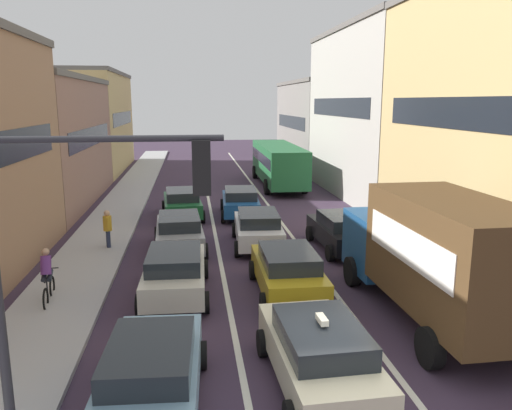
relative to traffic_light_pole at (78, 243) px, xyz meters
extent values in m
plane|color=#3C2D3F|center=(4.45, 1.11, -3.82)|extent=(140.00, 140.00, 0.00)
cube|color=#ABABAB|center=(-2.25, 21.11, -3.75)|extent=(2.60, 64.00, 0.14)
cube|color=silver|center=(2.75, 21.11, -3.81)|extent=(0.16, 60.00, 0.01)
cube|color=silver|center=(6.15, 21.11, -3.81)|extent=(0.16, 60.00, 0.01)
cube|color=#936B5B|center=(-7.55, 23.11, -0.27)|extent=(7.00, 14.57, 7.08)
cube|color=black|center=(-4.03, 23.11, 0.08)|extent=(0.02, 11.73, 1.10)
cube|color=#66605B|center=(-7.55, 23.11, 3.42)|extent=(7.20, 14.57, 0.30)
cube|color=tan|center=(-7.55, 37.77, 0.25)|extent=(7.00, 14.57, 8.12)
cube|color=black|center=(-4.03, 37.77, 0.65)|extent=(0.02, 11.73, 1.10)
cube|color=#66605B|center=(-7.55, 37.77, 4.46)|extent=(7.20, 14.57, 0.30)
cube|color=gray|center=(14.35, 37.77, -0.09)|extent=(7.00, 14.57, 7.45)
cube|color=black|center=(10.84, 37.77, 0.28)|extent=(0.02, 11.73, 1.10)
cube|color=#66605B|center=(14.35, 37.77, 3.78)|extent=(7.20, 14.57, 0.30)
cube|color=#B2ADA3|center=(14.35, 23.11, 1.26)|extent=(7.00, 14.57, 10.14)
cube|color=black|center=(10.84, 23.11, 1.76)|extent=(0.02, 11.73, 1.10)
cube|color=#66605B|center=(14.35, 23.11, 6.48)|extent=(7.20, 14.57, 0.30)
cube|color=black|center=(10.84, 8.44, 1.73)|extent=(0.02, 11.73, 1.10)
cylinder|color=#2D2D33|center=(0.50, -0.01, 1.58)|extent=(3.50, 0.10, 0.10)
cube|color=black|center=(1.90, -0.01, 1.13)|extent=(0.28, 0.28, 0.84)
sphere|color=red|center=(1.90, 0.14, 1.39)|extent=(0.18, 0.18, 0.18)
sphere|color=#F2A519|center=(1.90, 0.14, 1.13)|extent=(0.18, 0.18, 0.18)
sphere|color=green|center=(1.90, 0.14, 0.87)|extent=(0.18, 0.18, 0.18)
cube|color=navy|center=(8.10, 7.39, -2.39)|extent=(2.44, 2.44, 1.90)
cube|color=black|center=(8.08, 8.60, -2.01)|extent=(2.02, 0.07, 0.70)
cube|color=#51381E|center=(8.17, 3.63, -1.64)|extent=(2.50, 5.48, 2.80)
cube|color=white|center=(6.95, 3.61, -1.36)|extent=(0.11, 4.48, 0.90)
cylinder|color=black|center=(6.90, 7.45, -3.34)|extent=(0.32, 0.97, 0.96)
cylinder|color=black|center=(9.30, 7.49, -3.34)|extent=(0.32, 0.97, 0.96)
cylinder|color=black|center=(7.00, 2.17, -3.34)|extent=(0.32, 0.97, 0.96)
cube|color=beige|center=(4.30, 1.76, -3.15)|extent=(1.96, 4.36, 0.70)
cube|color=#1E2328|center=(4.30, 1.56, -2.59)|extent=(1.67, 2.46, 0.52)
cube|color=#F2EACC|center=(4.30, 1.56, -2.22)|extent=(0.18, 0.45, 0.12)
cylinder|color=black|center=(3.32, 3.19, -3.50)|extent=(0.24, 0.65, 0.64)
cylinder|color=black|center=(5.16, 3.26, -3.50)|extent=(0.24, 0.65, 0.64)
cylinder|color=black|center=(5.27, 0.34, -3.50)|extent=(0.24, 0.65, 0.64)
cube|color=#759EB7|center=(0.89, 1.37, -3.15)|extent=(2.01, 4.38, 0.70)
cube|color=#1E2328|center=(0.88, 1.17, -2.59)|extent=(1.70, 2.48, 0.52)
cylinder|color=black|center=(0.04, 2.88, -3.50)|extent=(0.25, 0.65, 0.64)
cylinder|color=black|center=(1.88, 2.79, -3.50)|extent=(0.25, 0.65, 0.64)
cube|color=#B29319|center=(4.64, 6.97, -3.15)|extent=(1.85, 4.32, 0.70)
cube|color=#1E2328|center=(4.64, 6.77, -2.59)|extent=(1.61, 2.43, 0.52)
cylinder|color=black|center=(3.74, 8.44, -3.50)|extent=(0.23, 0.64, 0.64)
cylinder|color=black|center=(5.58, 8.42, -3.50)|extent=(0.23, 0.64, 0.64)
cylinder|color=black|center=(3.70, 5.52, -3.50)|extent=(0.23, 0.64, 0.64)
cylinder|color=black|center=(5.54, 5.50, -3.50)|extent=(0.23, 0.64, 0.64)
cube|color=beige|center=(1.17, 7.31, -3.15)|extent=(1.90, 4.34, 0.70)
cube|color=#1E2328|center=(1.16, 7.11, -2.59)|extent=(1.64, 2.45, 0.52)
cylinder|color=black|center=(0.28, 8.80, -3.50)|extent=(0.24, 0.65, 0.64)
cylinder|color=black|center=(2.12, 8.75, -3.50)|extent=(0.24, 0.65, 0.64)
cylinder|color=black|center=(0.21, 5.88, -3.50)|extent=(0.24, 0.65, 0.64)
cylinder|color=black|center=(2.05, 5.83, -3.50)|extent=(0.24, 0.65, 0.64)
cube|color=silver|center=(4.44, 12.40, -3.15)|extent=(2.02, 4.39, 0.70)
cube|color=#1E2328|center=(4.43, 12.20, -2.59)|extent=(1.71, 2.49, 0.52)
cylinder|color=black|center=(3.60, 13.90, -3.50)|extent=(0.25, 0.65, 0.64)
cylinder|color=black|center=(5.43, 13.81, -3.50)|extent=(0.25, 0.65, 0.64)
cylinder|color=black|center=(3.44, 10.98, -3.50)|extent=(0.25, 0.65, 0.64)
cylinder|color=black|center=(5.28, 10.89, -3.50)|extent=(0.25, 0.65, 0.64)
cube|color=gray|center=(1.20, 12.23, -3.15)|extent=(1.99, 4.37, 0.70)
cube|color=#1E2328|center=(1.21, 12.03, -2.59)|extent=(1.69, 2.48, 0.52)
cylinder|color=black|center=(0.22, 13.65, -3.50)|extent=(0.25, 0.65, 0.64)
cylinder|color=black|center=(2.06, 13.73, -3.50)|extent=(0.25, 0.65, 0.64)
cylinder|color=black|center=(0.35, 10.73, -3.50)|extent=(0.25, 0.65, 0.64)
cylinder|color=black|center=(2.19, 10.81, -3.50)|extent=(0.25, 0.65, 0.64)
cube|color=#194C8C|center=(4.26, 18.03, -3.15)|extent=(2.01, 4.38, 0.70)
cube|color=#1E2328|center=(4.25, 17.83, -2.59)|extent=(1.70, 2.48, 0.52)
cylinder|color=black|center=(3.41, 19.53, -3.50)|extent=(0.25, 0.65, 0.64)
cylinder|color=black|center=(5.25, 19.44, -3.50)|extent=(0.25, 0.65, 0.64)
cylinder|color=black|center=(3.27, 16.61, -3.50)|extent=(0.25, 0.65, 0.64)
cylinder|color=black|center=(5.10, 16.52, -3.50)|extent=(0.25, 0.65, 0.64)
cube|color=#19592D|center=(1.23, 18.12, -3.15)|extent=(2.08, 4.41, 0.70)
cube|color=#1E2328|center=(1.25, 17.92, -2.59)|extent=(1.74, 2.51, 0.52)
cylinder|color=black|center=(0.22, 19.52, -3.50)|extent=(0.26, 0.65, 0.64)
cylinder|color=black|center=(2.06, 19.64, -3.50)|extent=(0.26, 0.65, 0.64)
cylinder|color=black|center=(0.41, 16.60, -3.50)|extent=(0.26, 0.65, 0.64)
cylinder|color=black|center=(2.25, 16.72, -3.50)|extent=(0.26, 0.65, 0.64)
cube|color=black|center=(7.75, 11.48, -3.15)|extent=(1.93, 4.35, 0.70)
cube|color=#1E2328|center=(7.75, 11.28, -2.59)|extent=(1.66, 2.45, 0.52)
cylinder|color=black|center=(6.78, 12.91, -3.50)|extent=(0.24, 0.65, 0.64)
cylinder|color=black|center=(8.62, 12.97, -3.50)|extent=(0.24, 0.65, 0.64)
cylinder|color=black|center=(6.87, 9.99, -3.50)|extent=(0.24, 0.65, 0.64)
cylinder|color=black|center=(8.71, 10.04, -3.50)|extent=(0.24, 0.65, 0.64)
cube|color=#1E6033|center=(7.88, 27.21, -2.12)|extent=(2.66, 10.54, 2.40)
cube|color=black|center=(7.88, 27.21, -1.76)|extent=(2.68, 9.91, 0.70)
cylinder|color=black|center=(6.69, 31.01, -3.32)|extent=(0.32, 1.00, 1.00)
cylinder|color=black|center=(9.19, 30.97, -3.32)|extent=(0.32, 1.00, 1.00)
cylinder|color=black|center=(6.58, 24.08, -3.32)|extent=(0.32, 1.00, 1.00)
cylinder|color=black|center=(9.08, 24.04, -3.32)|extent=(0.32, 1.00, 1.00)
torus|color=black|center=(-2.60, 7.63, -3.48)|extent=(0.12, 0.68, 0.68)
torus|color=black|center=(-2.52, 6.58, -3.48)|extent=(0.12, 0.68, 0.68)
cylinder|color=black|center=(-2.56, 7.11, -2.98)|extent=(0.13, 0.95, 0.05)
cylinder|color=black|center=(-2.54, 6.91, -3.20)|extent=(0.04, 0.04, 0.55)
cylinder|color=black|center=(-2.60, 7.52, -2.85)|extent=(0.50, 0.08, 0.04)
cylinder|color=#232833|center=(-2.64, 7.05, -2.91)|extent=(0.18, 0.45, 0.30)
cylinder|color=#232833|center=(-2.48, 7.06, -2.91)|extent=(0.18, 0.45, 0.30)
cylinder|color=#66337F|center=(-2.55, 7.01, -2.58)|extent=(0.34, 0.48, 0.62)
sphere|color=tan|center=(-2.56, 7.13, -2.21)|extent=(0.22, 0.22, 0.22)
cylinder|color=#262D47|center=(-1.64, 12.48, -3.41)|extent=(0.16, 0.16, 0.82)
cylinder|color=#262D47|center=(-1.69, 12.66, -3.41)|extent=(0.16, 0.16, 0.82)
cylinder|color=gold|center=(-1.67, 12.57, -2.70)|extent=(0.34, 0.34, 0.60)
sphere|color=tan|center=(-1.67, 12.57, -2.28)|extent=(0.24, 0.24, 0.24)
cylinder|color=gold|center=(-1.61, 12.36, -2.67)|extent=(0.10, 0.10, 0.55)
cylinder|color=gold|center=(-1.72, 12.78, -2.67)|extent=(0.10, 0.10, 0.55)
camera|label=1|loc=(1.75, -7.70, 2.13)|focal=35.26mm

